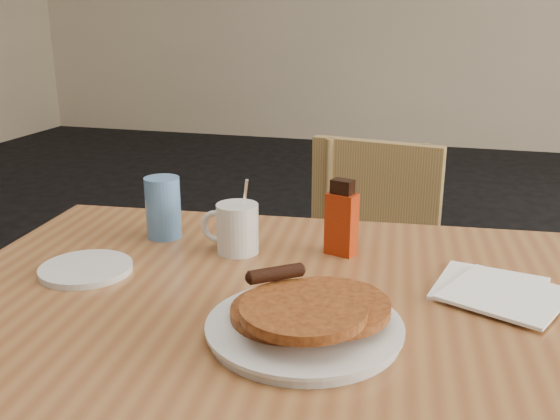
{
  "coord_description": "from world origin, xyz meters",
  "views": [
    {
      "loc": [
        0.23,
        -0.99,
        1.2
      ],
      "look_at": [
        -0.05,
        0.03,
        0.87
      ],
      "focal_mm": 40.0,
      "sensor_mm": 36.0,
      "label": 1
    }
  ],
  "objects_px": {
    "pancake_plate": "(305,319)",
    "syrup_bottle": "(341,220)",
    "coffee_mug": "(236,227)",
    "chair_main_far": "(368,265)",
    "main_table": "(301,318)",
    "blue_tumbler": "(163,208)"
  },
  "relations": [
    {
      "from": "blue_tumbler",
      "to": "coffee_mug",
      "type": "bearing_deg",
      "value": -13.4
    },
    {
      "from": "pancake_plate",
      "to": "coffee_mug",
      "type": "relative_size",
      "value": 1.88
    },
    {
      "from": "main_table",
      "to": "blue_tumbler",
      "type": "relative_size",
      "value": 10.6
    },
    {
      "from": "syrup_bottle",
      "to": "pancake_plate",
      "type": "bearing_deg",
      "value": -71.37
    },
    {
      "from": "blue_tumbler",
      "to": "main_table",
      "type": "bearing_deg",
      "value": -30.64
    },
    {
      "from": "pancake_plate",
      "to": "syrup_bottle",
      "type": "distance_m",
      "value": 0.34
    },
    {
      "from": "chair_main_far",
      "to": "syrup_bottle",
      "type": "bearing_deg",
      "value": -78.61
    },
    {
      "from": "chair_main_far",
      "to": "syrup_bottle",
      "type": "relative_size",
      "value": 5.68
    },
    {
      "from": "pancake_plate",
      "to": "syrup_bottle",
      "type": "bearing_deg",
      "value": 91.48
    },
    {
      "from": "main_table",
      "to": "chair_main_far",
      "type": "xyz_separation_m",
      "value": [
        0.02,
        0.75,
        -0.2
      ]
    },
    {
      "from": "main_table",
      "to": "syrup_bottle",
      "type": "height_order",
      "value": "syrup_bottle"
    },
    {
      "from": "pancake_plate",
      "to": "syrup_bottle",
      "type": "relative_size",
      "value": 1.94
    },
    {
      "from": "pancake_plate",
      "to": "coffee_mug",
      "type": "bearing_deg",
      "value": 126.03
    },
    {
      "from": "chair_main_far",
      "to": "syrup_bottle",
      "type": "distance_m",
      "value": 0.62
    },
    {
      "from": "syrup_bottle",
      "to": "blue_tumbler",
      "type": "xyz_separation_m",
      "value": [
        -0.38,
        -0.0,
        -0.01
      ]
    },
    {
      "from": "chair_main_far",
      "to": "blue_tumbler",
      "type": "relative_size",
      "value": 6.63
    },
    {
      "from": "chair_main_far",
      "to": "pancake_plate",
      "type": "bearing_deg",
      "value": -78.54
    },
    {
      "from": "main_table",
      "to": "chair_main_far",
      "type": "relative_size",
      "value": 1.6
    },
    {
      "from": "main_table",
      "to": "pancake_plate",
      "type": "relative_size",
      "value": 4.68
    },
    {
      "from": "chair_main_far",
      "to": "syrup_bottle",
      "type": "xyz_separation_m",
      "value": [
        0.01,
        -0.54,
        0.31
      ]
    },
    {
      "from": "pancake_plate",
      "to": "syrup_bottle",
      "type": "xyz_separation_m",
      "value": [
        -0.01,
        0.33,
        0.05
      ]
    },
    {
      "from": "chair_main_far",
      "to": "blue_tumbler",
      "type": "bearing_deg",
      "value": -113.77
    }
  ]
}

